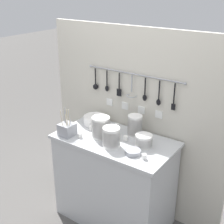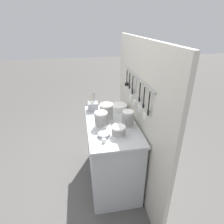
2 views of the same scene
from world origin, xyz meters
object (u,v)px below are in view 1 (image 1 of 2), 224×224
Objects in this scene: bowl_stack_wide_centre at (111,137)px; bowl_stack_short_front at (101,127)px; cutlery_caddy at (67,129)px; cup_front_right at (144,157)px; steel_mixing_bowl at (133,152)px; cup_by_caddy at (117,126)px; cup_mid_row at (125,138)px; cup_front_left at (91,128)px; plate_stack at (95,120)px; cup_centre at (80,135)px; bowl_stack_nested_right at (144,141)px; bowl_stack_back_corner at (135,125)px.

bowl_stack_wide_centre is 0.91× the size of bowl_stack_short_front.
cup_front_right is at bearing 3.10° from cutlery_caddy.
bowl_stack_wide_centre is at bearing 179.98° from steel_mixing_bowl.
cup_mid_row is at bearing -38.83° from cup_by_caddy.
cup_front_left is (-0.17, 0.06, -0.08)m from bowl_stack_short_front.
cup_front_left is at bearing 62.52° from cutlery_caddy.
plate_stack is at bearing -170.93° from cup_by_caddy.
cup_front_right is at bearing -2.61° from bowl_stack_wide_centre.
cup_front_right is at bearing -11.50° from bowl_stack_short_front.
cup_mid_row is 0.42m from cup_centre.
bowl_stack_nested_right is 0.64× the size of plate_stack.
bowl_stack_nested_right is 0.19m from cup_mid_row.
bowl_stack_back_corner reaches higher than cup_centre.
bowl_stack_wide_centre is 0.38m from cup_by_caddy.
cup_centre is at bearing -178.84° from cup_front_right.
cup_front_left reaches higher than steel_mixing_bowl.
plate_stack reaches higher than cup_front_left.
steel_mixing_bowl is at bearing -15.08° from cup_front_left.
bowl_stack_back_corner is 0.85× the size of plate_stack.
bowl_stack_wide_centre reaches higher than bowl_stack_nested_right.
bowl_stack_nested_right is 0.58m from cup_front_left.
cup_mid_row is (0.50, 0.22, -0.04)m from cutlery_caddy.
bowl_stack_short_front reaches higher than bowl_stack_back_corner.
cutlery_caddy is 6.12× the size of cup_mid_row.
cutlery_caddy is 0.24m from cup_front_left.
steel_mixing_bowl is at bearing 172.52° from cup_front_right.
bowl_stack_nested_right is at bearing 9.64° from bowl_stack_short_front.
cup_by_caddy is 0.27m from cup_mid_row.
plate_stack is (-0.46, -0.01, -0.06)m from bowl_stack_back_corner.
cup_front_left is 0.70m from cup_front_right.
cup_by_caddy is at bearing 53.21° from cutlery_caddy.
cup_centre is at bearing -152.63° from cup_mid_row.
cup_centre is at bearing -142.29° from bowl_stack_short_front.
cup_front_left is at bearing 156.36° from bowl_stack_wide_centre.
bowl_stack_wide_centre reaches higher than cup_front_left.
cup_front_right is at bearing -22.61° from plate_stack.
bowl_stack_back_corner is 0.36m from steel_mixing_bowl.
bowl_stack_short_front is at bearing -161.23° from cup_mid_row.
bowl_stack_wide_centre is at bearing -103.78° from cup_mid_row.
cup_mid_row is (-0.19, 0.00, -0.03)m from bowl_stack_nested_right.
bowl_stack_short_front is (-0.41, -0.07, 0.04)m from bowl_stack_nested_right.
plate_stack is at bearing 103.17° from cup_centre.
cutlery_caddy is (-0.69, -0.22, 0.00)m from bowl_stack_nested_right.
cup_mid_row is (-0.18, 0.16, 0.00)m from steel_mixing_bowl.
cutlery_caddy is at bearing -176.90° from cup_front_right.
plate_stack is 0.33m from cup_centre.
bowl_stack_nested_right is at bearing -39.16° from bowl_stack_back_corner.
bowl_stack_short_front is 0.24m from cup_mid_row.
cutlery_caddy is 0.55m from cup_mid_row.
cup_front_right is at bearing -7.48° from steel_mixing_bowl.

